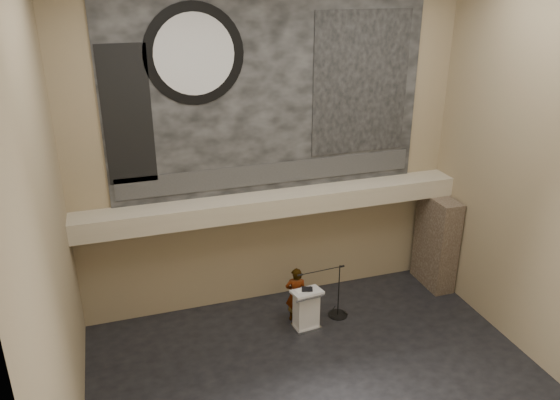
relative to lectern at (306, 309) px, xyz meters
name	(u,v)px	position (x,y,z in m)	size (l,w,h in m)	color
floor	(325,388)	(-0.38, -2.22, -0.55)	(10.00, 10.00, 0.00)	black
wall_back	(270,150)	(-0.38, 1.78, 3.70)	(10.00, 0.02, 8.50)	#8F7A5A
wall_front	(458,333)	(-0.38, -6.22, 3.70)	(10.00, 0.02, 8.50)	#8F7A5A
wall_left	(48,248)	(-5.38, -2.22, 3.70)	(0.02, 8.00, 8.50)	#8F7A5A
wall_right	(547,182)	(4.62, -2.22, 3.70)	(0.02, 8.00, 8.50)	#8F7A5A
soffit	(275,203)	(-0.38, 1.38, 2.40)	(10.00, 0.80, 0.50)	tan
sprinkler_left	(215,222)	(-1.98, 1.33, 2.12)	(0.04, 0.04, 0.06)	#B2893D
sprinkler_right	(344,205)	(1.52, 1.33, 2.12)	(0.04, 0.04, 0.06)	#B2893D
banner	(270,93)	(-0.38, 1.75, 5.15)	(8.00, 0.05, 5.00)	black
banner_text_strip	(271,173)	(-0.38, 1.71, 3.10)	(7.76, 0.02, 0.55)	#2C2C2C
banner_clock_rim	(194,54)	(-2.18, 1.71, 6.15)	(2.30, 2.30, 0.02)	black
banner_clock_face	(194,55)	(-2.18, 1.69, 6.15)	(1.84, 1.84, 0.02)	silver
banner_building_print	(361,84)	(2.02, 1.71, 5.25)	(2.60, 0.02, 3.60)	black
banner_brick_print	(127,116)	(-3.78, 1.71, 4.85)	(1.10, 0.02, 3.20)	black
stone_pier	(436,241)	(4.27, 0.93, 0.80)	(0.60, 1.40, 2.70)	#3F3227
lectern	(306,309)	(0.00, 0.00, 0.00)	(0.79, 0.60, 1.14)	silver
binder	(307,289)	(0.02, 0.02, 0.56)	(0.27, 0.22, 0.04)	black
papers	(301,292)	(-0.16, 0.00, 0.55)	(0.19, 0.26, 0.01)	silver
speaker_person	(296,294)	(-0.13, 0.42, 0.21)	(0.55, 0.36, 1.52)	silver
mic_stand	(337,308)	(0.96, 0.26, -0.33)	(1.43, 0.52, 1.50)	black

